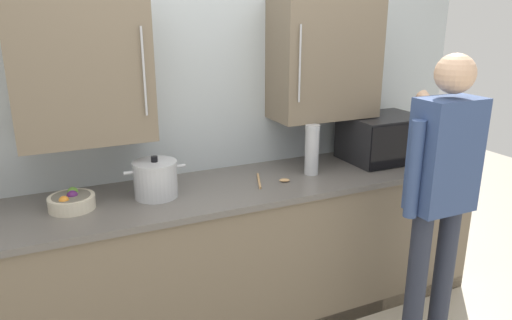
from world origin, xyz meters
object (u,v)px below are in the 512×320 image
stock_pot (156,179)px  person_figure (440,185)px  microwave_oven (381,138)px  wooden_spoon (271,180)px  fruit_bowl (72,201)px  thermos_flask (312,150)px

stock_pot → person_figure: bearing=-27.3°
microwave_oven → person_figure: 0.76m
wooden_spoon → fruit_bowl: 1.11m
microwave_oven → wooden_spoon: bearing=-174.3°
microwave_oven → stock_pot: size_ratio=1.51×
thermos_flask → person_figure: size_ratio=0.18×
wooden_spoon → stock_pot: 0.68m
microwave_oven → fruit_bowl: 1.97m
fruit_bowl → wooden_spoon: bearing=-3.4°
thermos_flask → person_figure: 0.78m
fruit_bowl → thermos_flask: thermos_flask is taller
fruit_bowl → person_figure: size_ratio=0.14×
fruit_bowl → thermos_flask: 1.40m
wooden_spoon → stock_pot: size_ratio=0.70×
microwave_oven → fruit_bowl: (-1.97, -0.02, -0.11)m
fruit_bowl → person_figure: person_figure is taller
wooden_spoon → thermos_flask: size_ratio=0.75×
person_figure → wooden_spoon: bearing=136.4°
microwave_oven → stock_pot: microwave_oven is taller
microwave_oven → wooden_spoon: microwave_oven is taller
microwave_oven → person_figure: size_ratio=0.30×
thermos_flask → fruit_bowl: bearing=178.4°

